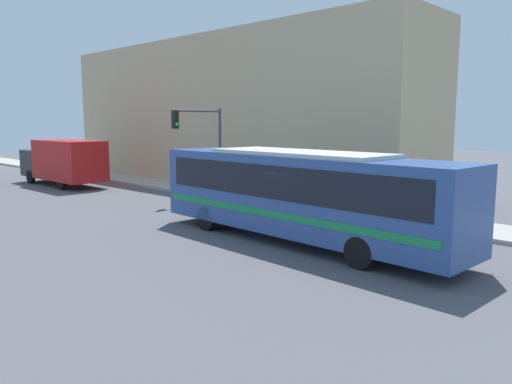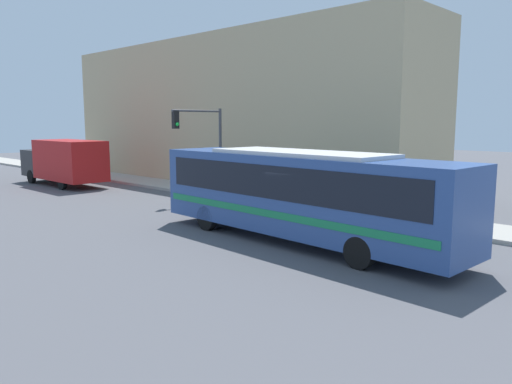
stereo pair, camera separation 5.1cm
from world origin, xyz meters
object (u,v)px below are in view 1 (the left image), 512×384
Objects in this scene: fire_hydrant at (317,202)px; pedestrian_near_corner at (200,175)px; traffic_light_pole at (203,136)px; city_bus at (299,190)px; delivery_truck at (63,161)px; parking_meter at (215,179)px.

fire_hydrant is 8.90m from pedestrian_near_corner.
traffic_light_pole is 2.66× the size of pedestrian_near_corner.
city_bus is 1.55× the size of delivery_truck.
pedestrian_near_corner is (4.03, -8.90, -0.55)m from delivery_truck.
pedestrian_near_corner is at bearing 54.65° from traffic_light_pole.
fire_hydrant is 0.14× the size of traffic_light_pole.
city_bus is 6.90× the size of pedestrian_near_corner.
delivery_truck is 11.76× the size of fire_hydrant.
delivery_truck is 11.35m from parking_meter.
city_bus reaches higher than pedestrian_near_corner.
parking_meter is (0.00, 7.00, 0.51)m from fire_hydrant.
parking_meter is 0.70× the size of pedestrian_near_corner.
pedestrian_near_corner is (5.51, 11.88, -0.75)m from city_bus.
pedestrian_near_corner is at bearing -65.63° from delivery_truck.
parking_meter is at bearing 90.00° from fire_hydrant.
delivery_truck is 1.67× the size of traffic_light_pole.
traffic_light_pole reaches higher than delivery_truck.
parking_meter is (5.05, 10.02, -0.81)m from city_bus.
delivery_truck reaches higher than pedestrian_near_corner.
delivery_truck is at bearing 114.37° from pedestrian_near_corner.
parking_meter is at bearing 66.16° from city_bus.
delivery_truck is at bearing 101.34° from fire_hydrant.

